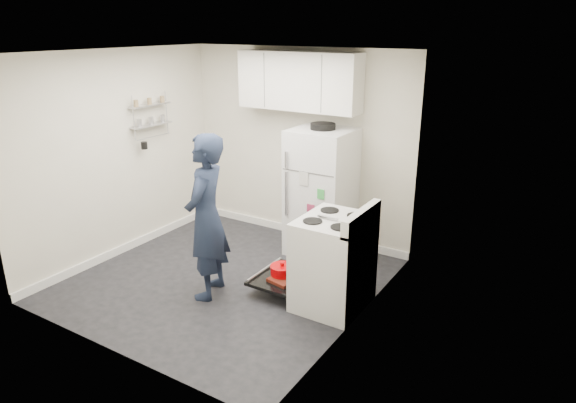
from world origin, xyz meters
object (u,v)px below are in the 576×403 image
Objects in this scene: refrigerator at (321,192)px; person at (206,217)px; open_oven_door at (283,275)px; electric_range at (332,263)px.

person is (-0.49, -1.59, 0.08)m from refrigerator.
open_oven_door is at bearing -82.90° from refrigerator.
refrigerator is at bearing 144.17° from person.
refrigerator is 1.66m from person.
electric_range is 1.36m from refrigerator.
electric_range reaches higher than open_oven_door.
refrigerator reaches higher than electric_range.
refrigerator is at bearing 123.36° from electric_range.
open_oven_door is 1.06m from person.
refrigerator reaches higher than open_oven_door.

